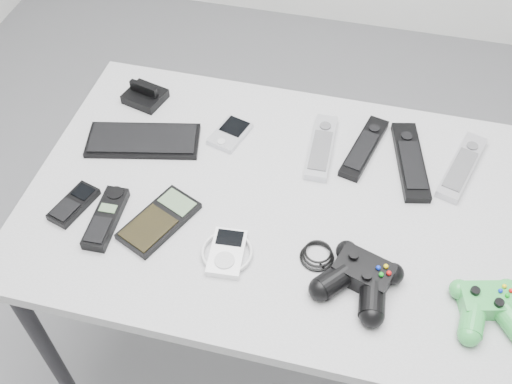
% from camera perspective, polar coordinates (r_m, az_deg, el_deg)
% --- Properties ---
extents(floor, '(3.50, 3.50, 0.00)m').
position_cam_1_polar(floor, '(1.94, 3.27, -13.69)').
color(floor, slate).
rests_on(floor, ground).
extents(desk, '(1.11, 0.71, 0.74)m').
position_cam_1_polar(desk, '(1.33, 2.83, -2.59)').
color(desk, gray).
rests_on(desk, floor).
extents(pda_keyboard, '(0.27, 0.16, 0.02)m').
position_cam_1_polar(pda_keyboard, '(1.41, -10.69, 4.89)').
color(pda_keyboard, black).
rests_on(pda_keyboard, desk).
extents(dock_bracket, '(0.11, 0.10, 0.05)m').
position_cam_1_polar(dock_bracket, '(1.51, -10.58, 9.30)').
color(dock_bracket, black).
rests_on(dock_bracket, desk).
extents(pda, '(0.09, 0.12, 0.02)m').
position_cam_1_polar(pda, '(1.41, -2.48, 5.61)').
color(pda, '#B9BAC1').
rests_on(pda, desk).
extents(remote_silver_a, '(0.06, 0.20, 0.02)m').
position_cam_1_polar(remote_silver_a, '(1.38, 6.25, 4.33)').
color(remote_silver_a, '#B9BAC1').
rests_on(remote_silver_a, desk).
extents(remote_black_a, '(0.09, 0.21, 0.02)m').
position_cam_1_polar(remote_black_a, '(1.39, 10.28, 4.21)').
color(remote_black_a, black).
rests_on(remote_black_a, desk).
extents(remote_black_b, '(0.11, 0.24, 0.02)m').
position_cam_1_polar(remote_black_b, '(1.38, 14.50, 2.92)').
color(remote_black_b, black).
rests_on(remote_black_b, desk).
extents(remote_silver_b, '(0.11, 0.22, 0.02)m').
position_cam_1_polar(remote_silver_b, '(1.41, 19.05, 2.34)').
color(remote_silver_b, '#B0AFB6').
rests_on(remote_silver_b, desk).
extents(mobile_phone, '(0.08, 0.12, 0.02)m').
position_cam_1_polar(mobile_phone, '(1.32, -16.97, -1.10)').
color(mobile_phone, black).
rests_on(mobile_phone, desk).
extents(cordless_handset, '(0.06, 0.16, 0.02)m').
position_cam_1_polar(cordless_handset, '(1.27, -14.11, -2.40)').
color(cordless_handset, black).
rests_on(cordless_handset, desk).
extents(calculator, '(0.15, 0.19, 0.02)m').
position_cam_1_polar(calculator, '(1.25, -9.21, -2.70)').
color(calculator, black).
rests_on(calculator, desk).
extents(mp3_player, '(0.11, 0.12, 0.02)m').
position_cam_1_polar(mp3_player, '(1.19, -2.78, -5.74)').
color(mp3_player, white).
rests_on(mp3_player, desk).
extents(controller_black, '(0.29, 0.23, 0.05)m').
position_cam_1_polar(controller_black, '(1.15, 9.88, -7.99)').
color(controller_black, black).
rests_on(controller_black, desk).
extents(controller_green, '(0.17, 0.17, 0.05)m').
position_cam_1_polar(controller_green, '(1.18, 21.31, -10.11)').
color(controller_green, '#23832C').
rests_on(controller_green, desk).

